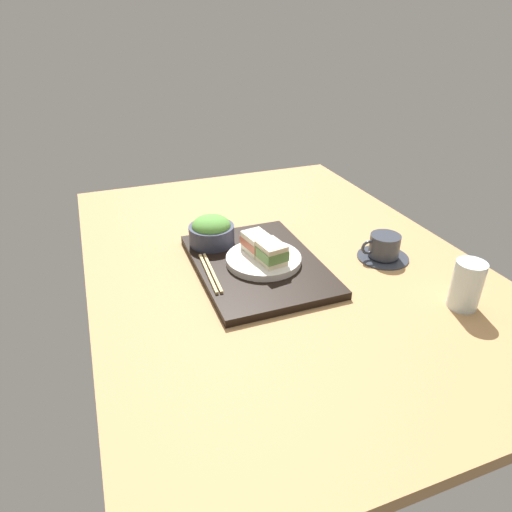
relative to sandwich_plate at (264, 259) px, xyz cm
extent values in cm
cube|color=tan|center=(-4.54, 5.94, -4.42)|extent=(140.00, 100.00, 3.00)
cube|color=black|center=(-1.08, -1.30, -1.90)|extent=(43.00, 30.96, 2.04)
cylinder|color=white|center=(0.00, 0.00, 0.00)|extent=(19.49, 19.49, 1.77)
cube|color=#EFE5C1|center=(-3.27, -0.67, 1.62)|extent=(8.28, 6.79, 1.47)
cube|color=#CC6B4C|center=(-3.27, -0.67, 3.41)|extent=(8.83, 7.02, 2.11)
cube|color=#EFE5C1|center=(-3.27, -0.67, 5.20)|extent=(8.28, 6.79, 1.47)
cube|color=beige|center=(3.27, 0.67, 1.53)|extent=(8.28, 6.79, 1.29)
cube|color=#669347|center=(3.27, 0.67, 3.52)|extent=(8.55, 7.16, 2.69)
cube|color=beige|center=(3.27, 0.67, 5.51)|extent=(8.28, 6.79, 1.29)
cylinder|color=#33384C|center=(-15.29, -9.50, 1.75)|extent=(12.58, 12.58, 5.27)
ellipsoid|color=#5B9E42|center=(-15.29, -9.50, 4.39)|extent=(10.78, 10.78, 5.93)
cube|color=tan|center=(0.64, -15.09, -0.54)|extent=(19.21, 1.61, 0.70)
cube|color=tan|center=(0.69, -13.97, -0.54)|extent=(19.21, 1.61, 0.70)
cylinder|color=#333842|center=(5.88, 32.79, -2.52)|extent=(13.89, 13.89, 0.80)
cylinder|color=#333842|center=(5.88, 32.79, 0.91)|extent=(8.16, 8.16, 6.06)
cylinder|color=#382111|center=(5.88, 32.79, 3.54)|extent=(7.51, 7.51, 0.40)
torus|color=#333842|center=(5.30, 28.15, 0.91)|extent=(1.31, 4.26, 4.20)
cylinder|color=silver|center=(31.63, 36.37, 2.84)|extent=(6.72, 6.72, 11.53)
camera|label=1|loc=(94.93, -37.94, 57.60)|focal=31.82mm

